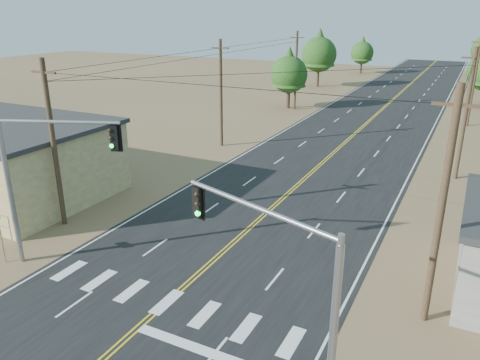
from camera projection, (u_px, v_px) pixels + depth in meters
The scene contains 13 objects.
road at pixel (319, 166), 39.54m from camera, with size 15.00×200.00×0.02m, color black.
utility_pole_left_near at pixel (54, 144), 27.18m from camera, with size 1.80×0.30×10.00m.
utility_pole_left_mid at pixel (221, 93), 43.94m from camera, with size 1.80×0.30×10.00m.
utility_pole_left_far at pixel (296, 70), 60.70m from camera, with size 1.80×0.30×10.00m.
utility_pole_right_near at pixel (441, 209), 18.24m from camera, with size 1.80×0.30×10.00m.
utility_pole_right_mid at pixel (466, 114), 35.00m from camera, with size 1.80×0.30×10.00m.
utility_pole_right_far at pixel (474, 81), 51.76m from camera, with size 1.80×0.30×10.00m.
signal_mast_left at pixel (39, 168), 22.69m from camera, with size 5.69×2.44×7.73m.
signal_mast_right at pixel (285, 286), 13.62m from camera, with size 5.78×2.17×7.16m.
street_sign at pixel (0, 229), 23.83m from camera, with size 0.83×0.30×2.90m.
tree_left_near at pixel (289, 71), 61.55m from camera, with size 4.87×4.87×8.12m.
tree_left_mid at pixel (319, 51), 79.09m from camera, with size 5.87×5.87×9.78m.
tree_left_far at pixel (362, 51), 96.31m from camera, with size 4.57×4.57×7.62m.
Camera 1 is at (11.08, -6.50, 12.41)m, focal length 35.00 mm.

